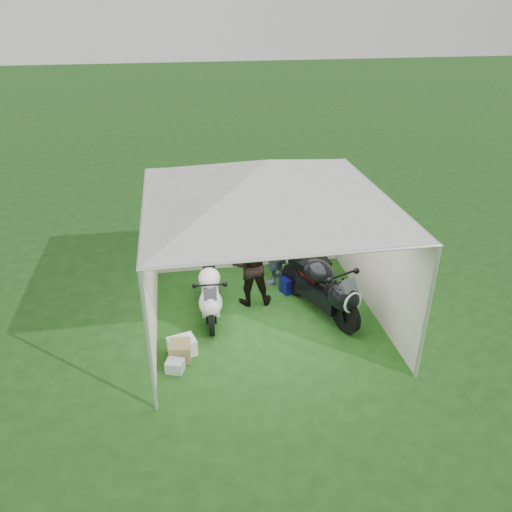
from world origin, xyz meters
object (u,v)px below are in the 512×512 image
object	(u,v)px
crate_2	(175,366)
crate_1	(180,351)
canopy_tent	(267,184)
equipment_box	(316,271)
person_dark_jacket	(250,264)
person_blue_jacket	(276,238)
paddock_stand	(291,284)
crate_0	(182,347)
motorcycle_black	(324,287)
motorcycle_white	(210,292)

from	to	relation	value
crate_2	crate_1	bearing A→B (deg)	71.97
canopy_tent	equipment_box	distance (m)	2.85
person_dark_jacket	person_blue_jacket	world-z (taller)	person_blue_jacket
crate_1	paddock_stand	bearing A→B (deg)	37.78
canopy_tent	person_blue_jacket	world-z (taller)	canopy_tent
crate_0	person_blue_jacket	bearing A→B (deg)	46.37
paddock_stand	crate_0	distance (m)	2.78
crate_2	equipment_box	bearing A→B (deg)	38.32
crate_0	crate_2	bearing A→B (deg)	-107.26
paddock_stand	crate_2	bearing A→B (deg)	-139.01
paddock_stand	person_dark_jacket	distance (m)	1.13
equipment_box	crate_1	bearing A→B (deg)	-144.50
canopy_tent	person_dark_jacket	xyz separation A→B (m)	(-0.20, 0.54, -1.75)
person_dark_jacket	equipment_box	xyz separation A→B (m)	(1.46, 0.54, -0.58)
person_blue_jacket	person_dark_jacket	bearing A→B (deg)	-8.07
crate_0	equipment_box	bearing A→B (deg)	34.19
paddock_stand	crate_2	size ratio (longest dim) A/B	1.54
person_blue_jacket	crate_0	xyz separation A→B (m)	(-2.00, -2.09, -0.84)
motorcycle_black	crate_1	size ratio (longest dim) A/B	5.94
equipment_box	crate_2	distance (m)	3.78
motorcycle_white	crate_2	distance (m)	1.66
canopy_tent	crate_1	size ratio (longest dim) A/B	16.46
motorcycle_black	person_blue_jacket	world-z (taller)	person_blue_jacket
motorcycle_black	crate_2	distance (m)	3.03
canopy_tent	person_dark_jacket	size ratio (longest dim) A/B	3.41
crate_2	person_blue_jacket	bearing A→B (deg)	49.75
person_blue_jacket	crate_0	size ratio (longest dim) A/B	4.56
equipment_box	crate_0	world-z (taller)	equipment_box
paddock_stand	equipment_box	world-z (taller)	equipment_box
crate_0	person_dark_jacket	bearing A→B (deg)	45.30
canopy_tent	paddock_stand	distance (m)	2.63
motorcycle_white	paddock_stand	bearing A→B (deg)	23.46
motorcycle_black	paddock_stand	xyz separation A→B (m)	(-0.38, 0.91, -0.44)
crate_2	person_dark_jacket	bearing A→B (deg)	50.21
paddock_stand	person_blue_jacket	distance (m)	0.98
person_dark_jacket	crate_0	world-z (taller)	person_dark_jacket
paddock_stand	person_blue_jacket	world-z (taller)	person_blue_jacket
motorcycle_white	person_blue_jacket	size ratio (longest dim) A/B	0.94
person_dark_jacket	crate_1	distance (m)	2.17
person_dark_jacket	crate_0	bearing A→B (deg)	49.03
person_dark_jacket	equipment_box	distance (m)	1.66
person_blue_jacket	paddock_stand	bearing A→B (deg)	61.88
person_blue_jacket	crate_2	world-z (taller)	person_blue_jacket
person_dark_jacket	crate_2	size ratio (longest dim) A/B	6.12
motorcycle_black	crate_2	size ratio (longest dim) A/B	7.54
paddock_stand	crate_0	size ratio (longest dim) A/B	0.97
canopy_tent	motorcycle_white	size ratio (longest dim) A/B	3.06
paddock_stand	crate_2	xyz separation A→B (m)	(-2.37, -2.06, -0.06)
motorcycle_black	person_blue_jacket	distance (m)	1.54
crate_1	crate_2	bearing A→B (deg)	-108.03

